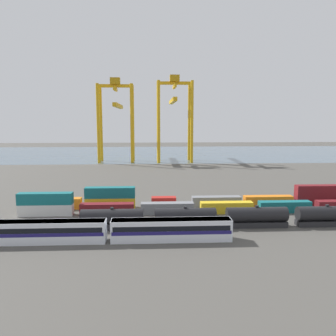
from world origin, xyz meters
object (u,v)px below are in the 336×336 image
passenger_train (108,230)px  freight_tank_row (221,217)px  shipping_container_0 (46,210)px  gantry_crane_west (116,112)px  shipping_container_4 (226,207)px  shipping_container_5 (285,207)px  gantry_crane_central (174,109)px  shipping_container_13 (268,201)px

passenger_train → freight_tank_row: 22.74m
passenger_train → shipping_container_0: (-16.22, 17.61, -0.84)m
freight_tank_row → shipping_container_0: 39.24m
gantry_crane_west → shipping_container_4: bearing=-71.3°
shipping_container_5 → gantry_crane_west: 117.58m
freight_tank_row → shipping_container_4: 11.05m
gantry_crane_central → passenger_train: bearing=-99.3°
shipping_container_4 → gantry_crane_central: gantry_crane_central is taller
freight_tank_row → shipping_container_13: 22.31m
shipping_container_4 → shipping_container_5: 13.75m
shipping_container_5 → shipping_container_13: bearing=108.5°
gantry_crane_west → shipping_container_0: bearing=-93.3°
passenger_train → shipping_container_4: 30.60m
passenger_train → shipping_container_13: 43.64m
passenger_train → shipping_container_4: bearing=35.1°
shipping_container_4 → shipping_container_13: bearing=26.2°
shipping_container_4 → shipping_container_13: size_ratio=1.00×
freight_tank_row → shipping_container_0: size_ratio=4.60×
gantry_crane_west → gantry_crane_central: bearing=-0.2°
shipping_container_4 → gantry_crane_central: size_ratio=0.28×
shipping_container_4 → shipping_container_13: same height
gantry_crane_central → shipping_container_5: bearing=-79.7°
shipping_container_13 → gantry_crane_central: 102.92m
shipping_container_13 → passenger_train: bearing=-147.6°
shipping_container_0 → shipping_container_4: size_ratio=1.00×
shipping_container_4 → shipping_container_0: bearing=180.0°
shipping_container_5 → shipping_container_13: size_ratio=1.00×
passenger_train → gantry_crane_west: (-10.19, 121.69, 23.57)m
shipping_container_0 → shipping_container_13: (53.05, 5.80, 0.00)m
passenger_train → shipping_container_4: (25.01, 17.61, -0.84)m
passenger_train → shipping_container_0: size_ratio=3.62×
freight_tank_row → gantry_crane_west: gantry_crane_west is taller
freight_tank_row → shipping_container_5: size_ratio=4.60×
gantry_crane_central → gantry_crane_west: bearing=179.8°
shipping_container_5 → shipping_container_4: bearing=180.0°
shipping_container_5 → gantry_crane_west: (-48.95, 104.08, 24.42)m
shipping_container_0 → gantry_crane_central: (36.04, 103.99, 25.76)m
shipping_container_5 → gantry_crane_west: gantry_crane_west is taller
gantry_crane_west → passenger_train: bearing=-85.2°
gantry_crane_west → gantry_crane_central: size_ratio=0.97×
passenger_train → gantry_crane_central: gantry_crane_central is taller
shipping_container_0 → gantry_crane_central: 113.03m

